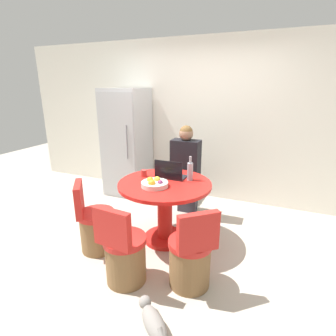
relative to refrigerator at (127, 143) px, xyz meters
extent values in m
plane|color=#B2A899|center=(1.25, -1.30, -0.91)|extent=(12.00, 12.00, 0.00)
cube|color=silver|center=(1.25, 0.38, 0.39)|extent=(7.00, 0.06, 2.60)
cube|color=silver|center=(0.00, 0.01, 0.00)|extent=(0.69, 0.65, 1.83)
cube|color=#AFB2B5|center=(0.00, -0.32, 0.00)|extent=(0.66, 0.01, 1.72)
cylinder|color=gray|center=(0.21, -0.34, 0.09)|extent=(0.02, 0.02, 0.55)
cylinder|color=red|center=(1.24, -1.20, -0.89)|extent=(0.52, 0.52, 0.05)
cylinder|color=red|center=(1.24, -1.20, -0.52)|extent=(0.18, 0.18, 0.68)
cylinder|color=red|center=(1.24, -1.20, -0.16)|extent=(1.11, 1.11, 0.04)
cylinder|color=brown|center=(1.16, -2.00, -0.70)|extent=(0.39, 0.39, 0.43)
cylinder|color=red|center=(1.16, -2.00, -0.46)|extent=(0.42, 0.42, 0.06)
cube|color=red|center=(1.15, -2.17, -0.25)|extent=(0.38, 0.10, 0.36)
cylinder|color=brown|center=(1.76, -1.81, -0.70)|extent=(0.39, 0.39, 0.43)
cylinder|color=red|center=(1.76, -1.81, -0.46)|extent=(0.42, 0.42, 0.06)
cube|color=red|center=(1.87, -1.94, -0.25)|extent=(0.33, 0.30, 0.36)
cylinder|color=brown|center=(0.59, -1.68, -0.70)|extent=(0.39, 0.39, 0.43)
cylinder|color=red|center=(0.59, -1.68, -0.46)|extent=(0.42, 0.42, 0.06)
cube|color=red|center=(0.45, -1.78, -0.25)|extent=(0.28, 0.34, 0.36)
cube|color=#2D2D38|center=(1.24, -0.32, -0.67)|extent=(0.28, 0.16, 0.48)
cube|color=#2D2D38|center=(1.24, -0.38, -0.36)|extent=(0.32, 0.36, 0.14)
cube|color=black|center=(1.24, -0.46, -0.03)|extent=(0.40, 0.22, 0.52)
sphere|color=#936B51|center=(1.24, -0.46, 0.32)|extent=(0.20, 0.20, 0.20)
sphere|color=brown|center=(1.24, -0.46, 0.34)|extent=(0.18, 0.18, 0.18)
cube|color=#232328|center=(1.24, -0.99, -0.13)|extent=(0.36, 0.21, 0.02)
cube|color=black|center=(1.24, -1.10, -0.02)|extent=(0.36, 0.01, 0.22)
cylinder|color=beige|center=(1.18, -1.36, -0.12)|extent=(0.31, 0.31, 0.05)
sphere|color=#7A2D5B|center=(1.25, -1.36, -0.09)|extent=(0.06, 0.06, 0.06)
sphere|color=gold|center=(1.18, -1.29, -0.08)|extent=(0.08, 0.08, 0.08)
sphere|color=orange|center=(1.11, -1.34, -0.08)|extent=(0.08, 0.08, 0.08)
sphere|color=orange|center=(1.18, -1.43, -0.08)|extent=(0.08, 0.08, 0.08)
cylinder|color=#B2332D|center=(0.90, -1.09, -0.10)|extent=(0.08, 0.08, 0.08)
cylinder|color=#9999A3|center=(1.48, -1.00, -0.04)|extent=(0.07, 0.07, 0.21)
cylinder|color=#9999A3|center=(1.48, -1.00, 0.11)|extent=(0.03, 0.03, 0.08)
ellipsoid|color=gray|center=(1.67, -2.43, -0.84)|extent=(0.38, 0.36, 0.16)
sphere|color=gray|center=(1.52, -2.29, -0.81)|extent=(0.11, 0.11, 0.11)
camera|label=1|loc=(2.39, -3.86, 0.95)|focal=28.00mm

